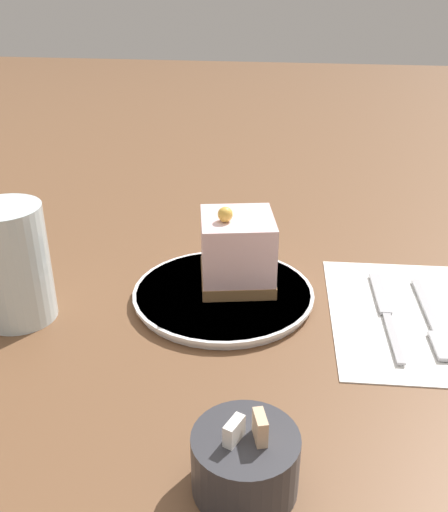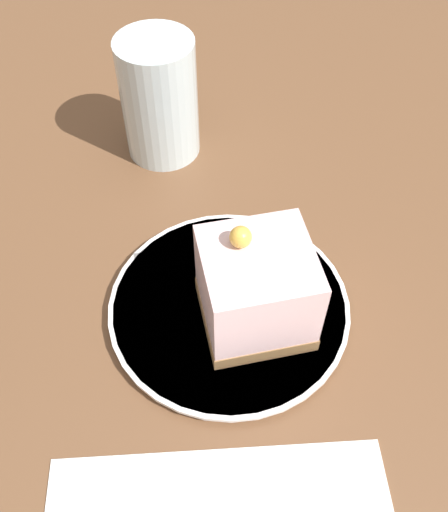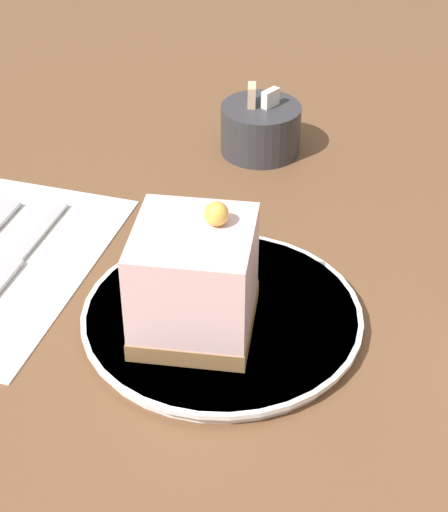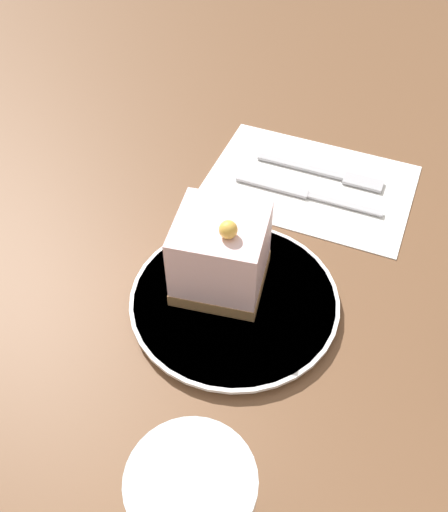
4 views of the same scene
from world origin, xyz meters
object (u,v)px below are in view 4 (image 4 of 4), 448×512
(plate, at_px, (234,301))
(cake_slice, at_px, (221,254))
(fork, at_px, (330,174))
(knife, at_px, (294,191))

(plate, xyz_separation_m, cake_slice, (-0.01, -0.02, 0.05))
(cake_slice, distance_m, fork, 0.24)
(plate, height_order, knife, plate)
(cake_slice, bearing_deg, plate, 46.91)
(plate, relative_size, fork, 1.30)
(fork, height_order, knife, same)
(knife, bearing_deg, cake_slice, -8.91)
(plate, bearing_deg, cake_slice, -121.61)
(cake_slice, xyz_separation_m, knife, (-0.18, 0.02, -0.05))
(plate, relative_size, knife, 1.16)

